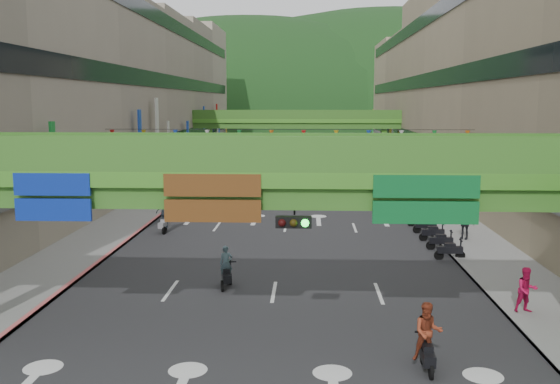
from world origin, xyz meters
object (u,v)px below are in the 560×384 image
car_silver (263,172)px  car_yellow (351,183)px  scooter_rider_near (226,269)px  scooter_rider_mid (428,336)px  pedestrian_red (526,294)px  overpass_near (292,196)px

car_silver → car_yellow: (8.86, -8.07, -0.04)m
scooter_rider_near → car_yellow: bearing=76.4°
scooter_rider_mid → pedestrian_red: 7.03m
overpass_near → car_yellow: size_ratio=7.57×
car_silver → pedestrian_red: 44.78m
scooter_rider_near → overpass_near: bearing=-66.9°
scooter_rider_mid → car_silver: (-8.39, 48.02, -0.46)m
scooter_rider_mid → car_silver: size_ratio=0.53×
scooter_rider_mid → pedestrian_red: size_ratio=1.24×
overpass_near → scooter_rider_mid: overpass_near is taller
scooter_rider_mid → car_silver: scooter_rider_mid is taller
scooter_rider_mid → car_silver: bearing=99.9°
car_yellow → car_silver: bearing=138.7°
overpass_near → car_yellow: bearing=83.2°
overpass_near → pedestrian_red: bearing=24.7°
overpass_near → scooter_rider_mid: 5.92m
scooter_rider_near → pedestrian_red: scooter_rider_near is taller
car_yellow → pedestrian_red: pedestrian_red is taller
overpass_near → car_yellow: 39.37m
pedestrian_red → car_yellow: bearing=88.1°
overpass_near → pedestrian_red: (8.87, 4.08, -4.33)m
car_yellow → pedestrian_red: size_ratio=2.11×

